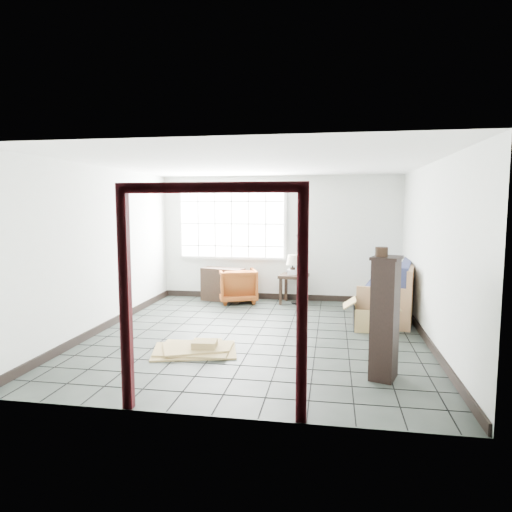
% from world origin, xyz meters
% --- Properties ---
extents(ground, '(5.50, 5.50, 0.00)m').
position_xyz_m(ground, '(0.00, 0.00, 0.00)').
color(ground, black).
rests_on(ground, ground).
extents(room_shell, '(5.02, 5.52, 2.61)m').
position_xyz_m(room_shell, '(0.00, 0.03, 1.68)').
color(room_shell, silver).
rests_on(room_shell, ground).
extents(window_panel, '(2.32, 0.08, 1.52)m').
position_xyz_m(window_panel, '(-1.00, 2.70, 1.60)').
color(window_panel, silver).
rests_on(window_panel, ground).
extents(doorway_trim, '(1.80, 0.08, 2.20)m').
position_xyz_m(doorway_trim, '(0.00, -2.70, 1.38)').
color(doorway_trim, '#380C10').
rests_on(doorway_trim, ground).
extents(futon_sofa, '(1.29, 2.38, 1.00)m').
position_xyz_m(futon_sofa, '(2.22, 1.73, 0.36)').
color(futon_sofa, olive).
rests_on(futon_sofa, ground).
extents(armchair, '(0.93, 0.90, 0.77)m').
position_xyz_m(armchair, '(-0.81, 2.33, 0.38)').
color(armchair, brown).
rests_on(armchair, ground).
extents(side_table, '(0.61, 0.61, 0.59)m').
position_xyz_m(side_table, '(0.35, 2.40, 0.49)').
color(side_table, black).
rests_on(side_table, ground).
extents(table_lamp, '(0.33, 0.33, 0.40)m').
position_xyz_m(table_lamp, '(0.32, 2.40, 0.87)').
color(table_lamp, black).
rests_on(table_lamp, side_table).
extents(projector, '(0.29, 0.23, 0.10)m').
position_xyz_m(projector, '(0.35, 2.41, 0.64)').
color(projector, silver).
rests_on(projector, side_table).
extents(floor_lamp, '(0.39, 0.39, 1.50)m').
position_xyz_m(floor_lamp, '(0.49, 2.32, 0.80)').
color(floor_lamp, black).
rests_on(floor_lamp, ground).
extents(console_shelf, '(0.94, 0.55, 0.69)m').
position_xyz_m(console_shelf, '(-1.13, 2.40, 0.35)').
color(console_shelf, black).
rests_on(console_shelf, ground).
extents(tall_shelf, '(0.41, 0.46, 1.42)m').
position_xyz_m(tall_shelf, '(1.71, -1.49, 0.72)').
color(tall_shelf, black).
rests_on(tall_shelf, ground).
extents(pot, '(0.15, 0.15, 0.11)m').
position_xyz_m(pot, '(1.65, -1.52, 1.47)').
color(pot, black).
rests_on(pot, tall_shelf).
extents(open_box, '(0.89, 0.45, 0.50)m').
position_xyz_m(open_box, '(1.74, 0.62, 0.18)').
color(open_box, '#A0854D').
rests_on(open_box, ground).
extents(cardboard_pile, '(1.28, 1.05, 0.16)m').
position_xyz_m(cardboard_pile, '(-0.71, -0.91, 0.04)').
color(cardboard_pile, '#A0854D').
rests_on(cardboard_pile, ground).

